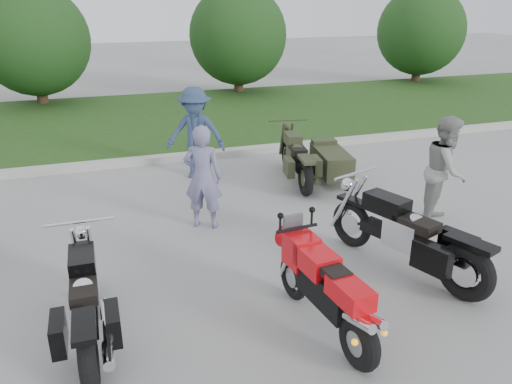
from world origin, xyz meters
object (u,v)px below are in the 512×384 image
object	(u,v)px
cruiser_right	(411,239)
person_stripe	(203,177)
sportbike_red	(326,288)
person_denim	(195,133)
person_grey	(446,170)
cruiser_left	(87,305)
cruiser_sidecar	(317,161)

from	to	relation	value
cruiser_right	person_stripe	xyz separation A→B (m)	(-2.26, 2.35, 0.34)
sportbike_red	person_denim	size ratio (longest dim) A/B	1.05
cruiser_right	person_stripe	bearing A→B (deg)	114.63
person_grey	sportbike_red	bearing A→B (deg)	168.68
cruiser_right	cruiser_left	bearing A→B (deg)	162.40
sportbike_red	person_grey	xyz separation A→B (m)	(3.17, 2.09, 0.34)
sportbike_red	cruiser_sidecar	world-z (taller)	sportbike_red
sportbike_red	cruiser_left	distance (m)	2.57
person_stripe	person_denim	bearing A→B (deg)	-73.09
cruiser_right	person_grey	bearing A→B (deg)	21.34
cruiser_right	cruiser_sidecar	xyz separation A→B (m)	(0.40, 3.71, -0.08)
sportbike_red	person_grey	bearing A→B (deg)	28.00
cruiser_sidecar	person_denim	size ratio (longest dim) A/B	1.25
cruiser_left	person_denim	size ratio (longest dim) A/B	1.22
cruiser_right	person_stripe	distance (m)	3.28
sportbike_red	cruiser_right	size ratio (longest dim) A/B	0.80
person_denim	person_grey	bearing A→B (deg)	-21.05
cruiser_left	cruiser_right	size ratio (longest dim) A/B	0.92
cruiser_left	cruiser_right	world-z (taller)	cruiser_right
cruiser_left	cruiser_sidecar	size ratio (longest dim) A/B	0.97
sportbike_red	person_stripe	world-z (taller)	person_stripe
person_denim	cruiser_left	bearing A→B (deg)	-90.42
person_grey	person_denim	distance (m)	4.82
cruiser_right	person_grey	world-z (taller)	person_grey
sportbike_red	person_grey	world-z (taller)	person_grey
cruiser_right	person_grey	distance (m)	2.05
cruiser_right	cruiser_sidecar	bearing A→B (deg)	64.73
cruiser_left	cruiser_right	distance (m)	4.12
cruiser_left	cruiser_sidecar	distance (m)	5.91
cruiser_left	person_denim	xyz separation A→B (m)	(2.27, 4.87, 0.49)
cruiser_left	person_grey	distance (m)	5.84
cruiser_left	person_stripe	size ratio (longest dim) A/B	1.35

